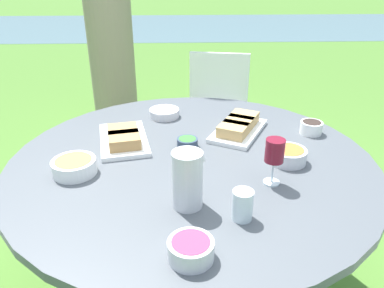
{
  "coord_description": "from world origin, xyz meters",
  "views": [
    {
      "loc": [
        -0.05,
        -1.36,
        1.49
      ],
      "look_at": [
        0.0,
        0.0,
        0.82
      ],
      "focal_mm": 35.0,
      "sensor_mm": 36.0,
      "label": 1
    }
  ],
  "objects_px": {
    "wine_glass": "(275,152)",
    "dining_table": "(192,176)",
    "handbag": "(121,160)",
    "chair_near_left": "(217,106)",
    "water_pitcher": "(187,180)"
  },
  "relations": [
    {
      "from": "chair_near_left",
      "to": "wine_glass",
      "type": "xyz_separation_m",
      "value": [
        0.05,
        -1.44,
        0.36
      ]
    },
    {
      "from": "dining_table",
      "to": "wine_glass",
      "type": "xyz_separation_m",
      "value": [
        0.28,
        -0.21,
        0.22
      ]
    },
    {
      "from": "chair_near_left",
      "to": "dining_table",
      "type": "bearing_deg",
      "value": -100.76
    },
    {
      "from": "dining_table",
      "to": "handbag",
      "type": "relative_size",
      "value": 4.05
    },
    {
      "from": "wine_glass",
      "to": "chair_near_left",
      "type": "bearing_deg",
      "value": 91.87
    },
    {
      "from": "wine_glass",
      "to": "water_pitcher",
      "type": "bearing_deg",
      "value": -158.15
    },
    {
      "from": "water_pitcher",
      "to": "handbag",
      "type": "bearing_deg",
      "value": 107.39
    },
    {
      "from": "water_pitcher",
      "to": "wine_glass",
      "type": "bearing_deg",
      "value": 21.85
    },
    {
      "from": "water_pitcher",
      "to": "wine_glass",
      "type": "relative_size",
      "value": 1.12
    },
    {
      "from": "dining_table",
      "to": "handbag",
      "type": "distance_m",
      "value": 1.37
    },
    {
      "from": "chair_near_left",
      "to": "handbag",
      "type": "relative_size",
      "value": 2.42
    },
    {
      "from": "water_pitcher",
      "to": "chair_near_left",
      "type": "bearing_deg",
      "value": 80.5
    },
    {
      "from": "dining_table",
      "to": "handbag",
      "type": "xyz_separation_m",
      "value": [
        -0.49,
        1.15,
        -0.54
      ]
    },
    {
      "from": "dining_table",
      "to": "chair_near_left",
      "type": "distance_m",
      "value": 1.26
    },
    {
      "from": "wine_glass",
      "to": "dining_table",
      "type": "bearing_deg",
      "value": 143.1
    }
  ]
}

